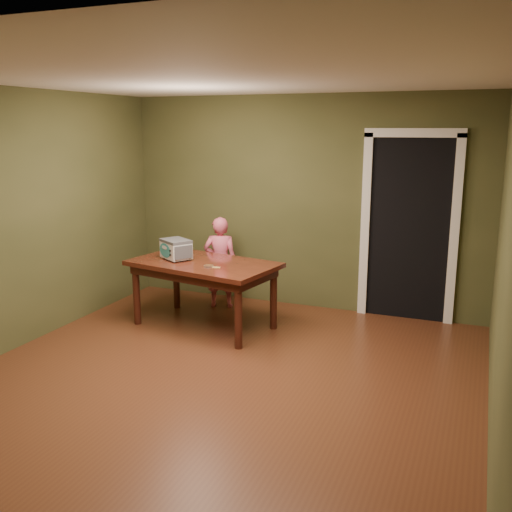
# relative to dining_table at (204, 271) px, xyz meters

# --- Properties ---
(floor) EXTENTS (5.00, 5.00, 0.00)m
(floor) POSITION_rel_dining_table_xyz_m (0.76, -1.32, -0.65)
(floor) COLOR #552B18
(floor) RESTS_ON ground
(room_shell) EXTENTS (4.52, 5.02, 2.61)m
(room_shell) POSITION_rel_dining_table_xyz_m (0.76, -1.32, 1.06)
(room_shell) COLOR #4D4E29
(room_shell) RESTS_ON ground
(doorway) EXTENTS (1.10, 0.66, 2.25)m
(doorway) POSITION_rel_dining_table_xyz_m (2.06, 1.46, 0.41)
(doorway) COLOR black
(doorway) RESTS_ON ground
(dining_table) EXTENTS (1.73, 1.17, 0.75)m
(dining_table) POSITION_rel_dining_table_xyz_m (0.00, 0.00, 0.00)
(dining_table) COLOR #39150D
(dining_table) RESTS_ON floor
(toy_oven) EXTENTS (0.43, 0.39, 0.23)m
(toy_oven) POSITION_rel_dining_table_xyz_m (-0.35, 0.01, 0.22)
(toy_oven) COLOR #4C4F54
(toy_oven) RESTS_ON dining_table
(baking_pan) EXTENTS (0.10, 0.10, 0.02)m
(baking_pan) POSITION_rel_dining_table_xyz_m (0.16, -0.20, 0.11)
(baking_pan) COLOR silver
(baking_pan) RESTS_ON dining_table
(spatula) EXTENTS (0.18, 0.05, 0.01)m
(spatula) POSITION_rel_dining_table_xyz_m (0.20, -0.20, 0.10)
(spatula) COLOR #EBCA66
(spatula) RESTS_ON dining_table
(child) EXTENTS (0.48, 0.38, 1.14)m
(child) POSITION_rel_dining_table_xyz_m (-0.14, 0.73, -0.08)
(child) COLOR #E35D78
(child) RESTS_ON floor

